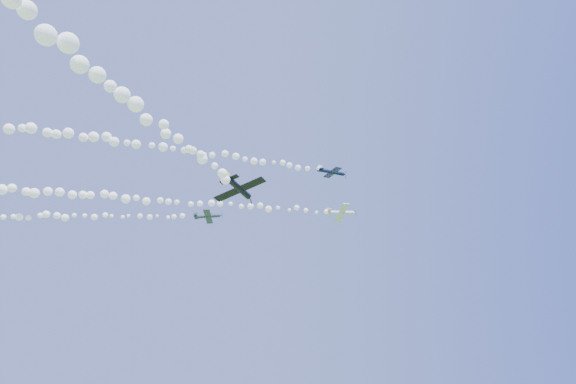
{
  "coord_description": "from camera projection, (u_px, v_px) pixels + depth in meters",
  "views": [
    {
      "loc": [
        -2.41,
        -86.9,
        8.95
      ],
      "look_at": [
        4.36,
        -3.16,
        45.63
      ],
      "focal_mm": 30.0,
      "sensor_mm": 36.0,
      "label": 1
    }
  ],
  "objects": [
    {
      "name": "smoke_trail_grey",
      "position": [
        43.0,
        217.0,
        98.13
      ],
      "size": [
        63.27,
        5.55,
        2.85
      ],
      "primitive_type": null,
      "color": "white"
    },
    {
      "name": "smoke_trail_white",
      "position": [
        153.0,
        199.0,
        101.79
      ],
      "size": [
        78.64,
        12.37,
        3.06
      ],
      "primitive_type": null,
      "color": "white"
    },
    {
      "name": "smoke_trail_navy",
      "position": [
        161.0,
        147.0,
        89.99
      ],
      "size": [
        64.05,
        17.38,
        2.6
      ],
      "primitive_type": null,
      "color": "white"
    },
    {
      "name": "plane_white",
      "position": [
        341.0,
        213.0,
        109.82
      ],
      "size": [
        7.37,
        7.54,
        2.32
      ],
      "rotation": [
        -0.24,
        -0.06,
        0.13
      ],
      "color": "white"
    },
    {
      "name": "plane_grey",
      "position": [
        208.0,
        216.0,
        99.1
      ],
      "size": [
        6.12,
        6.34,
        1.62
      ],
      "rotation": [
        -0.11,
        -0.08,
        -0.05
      ],
      "color": "#333B4A"
    },
    {
      "name": "plane_black",
      "position": [
        240.0,
        189.0,
        74.24
      ],
      "size": [
        8.07,
        7.75,
        2.79
      ],
      "rotation": [
        -0.27,
        0.03,
        1.11
      ],
      "color": "black"
    },
    {
      "name": "plane_navy",
      "position": [
        332.0,
        172.0,
        100.09
      ],
      "size": [
        6.52,
        6.9,
        2.2
      ],
      "rotation": [
        0.12,
        0.04,
        0.24
      ],
      "color": "#0C1735"
    },
    {
      "name": "smoke_trail_black",
      "position": [
        74.0,
        54.0,
        45.14
      ],
      "size": [
        29.84,
        57.03,
        3.22
      ],
      "primitive_type": null,
      "color": "white"
    }
  ]
}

